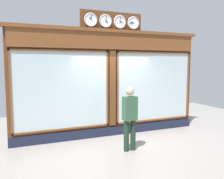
{
  "coord_description": "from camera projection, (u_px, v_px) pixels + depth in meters",
  "views": [
    {
      "loc": [
        2.92,
        6.94,
        2.27
      ],
      "look_at": [
        0.0,
        0.0,
        1.48
      ],
      "focal_mm": 38.47,
      "sensor_mm": 36.0,
      "label": 1
    }
  ],
  "objects": [
    {
      "name": "ground_plane",
      "position": [
        162.0,
        170.0,
        5.15
      ],
      "size": [
        14.0,
        14.0,
        0.0
      ],
      "primitive_type": "plane",
      "color": "gray"
    },
    {
      "name": "shop_facade",
      "position": [
        110.0,
        82.0,
        7.66
      ],
      "size": [
        6.28,
        0.42,
        3.87
      ],
      "color": "#5B3319",
      "rests_on": "ground_plane"
    },
    {
      "name": "pedestrian",
      "position": [
        130.0,
        116.0,
        6.26
      ],
      "size": [
        0.38,
        0.25,
        1.69
      ],
      "color": "#1C2F21",
      "rests_on": "ground_plane"
    }
  ]
}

